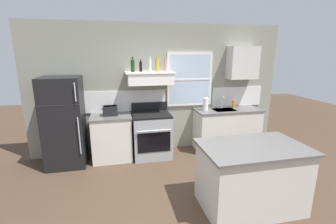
# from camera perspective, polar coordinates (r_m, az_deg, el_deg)

# --- Properties ---
(ground_plane) EXTENTS (16.00, 16.00, 0.00)m
(ground_plane) POSITION_cam_1_polar(r_m,az_deg,el_deg) (3.56, 5.38, -22.31)
(ground_plane) COLOR #4C3828
(back_wall) EXTENTS (5.40, 0.11, 2.70)m
(back_wall) POSITION_cam_1_polar(r_m,az_deg,el_deg) (5.08, -1.62, 5.58)
(back_wall) COLOR gray
(back_wall) RESTS_ON ground_plane
(refrigerator) EXTENTS (0.70, 0.72, 1.69)m
(refrigerator) POSITION_cam_1_polar(r_m,az_deg,el_deg) (4.83, -23.78, -2.27)
(refrigerator) COLOR black
(refrigerator) RESTS_ON ground_plane
(counter_left_of_stove) EXTENTS (0.79, 0.63, 0.91)m
(counter_left_of_stove) POSITION_cam_1_polar(r_m,az_deg,el_deg) (4.90, -13.38, -5.98)
(counter_left_of_stove) COLOR silver
(counter_left_of_stove) RESTS_ON ground_plane
(toaster) EXTENTS (0.30, 0.20, 0.19)m
(toaster) POSITION_cam_1_polar(r_m,az_deg,el_deg) (4.76, -13.79, 0.36)
(toaster) COLOR black
(toaster) RESTS_ON counter_left_of_stove
(stove_range) EXTENTS (0.76, 0.69, 1.09)m
(stove_range) POSITION_cam_1_polar(r_m,az_deg,el_deg) (4.91, -3.97, -5.48)
(stove_range) COLOR #9EA0A5
(stove_range) RESTS_ON ground_plane
(range_hood_shelf) EXTENTS (0.96, 0.52, 0.24)m
(range_hood_shelf) POSITION_cam_1_polar(r_m,az_deg,el_deg) (4.74, -4.39, 8.22)
(range_hood_shelf) COLOR white
(bottle_dark_green_wine) EXTENTS (0.07, 0.07, 0.29)m
(bottle_dark_green_wine) POSITION_cam_1_polar(r_m,az_deg,el_deg) (4.70, -8.53, 11.03)
(bottle_dark_green_wine) COLOR #143819
(bottle_dark_green_wine) RESTS_ON range_hood_shelf
(bottle_balsamic_dark) EXTENTS (0.06, 0.06, 0.24)m
(bottle_balsamic_dark) POSITION_cam_1_polar(r_m,az_deg,el_deg) (4.76, -6.62, 10.87)
(bottle_balsamic_dark) COLOR black
(bottle_balsamic_dark) RESTS_ON range_hood_shelf
(bottle_clear_tall) EXTENTS (0.06, 0.06, 0.30)m
(bottle_clear_tall) POSITION_cam_1_polar(r_m,az_deg,el_deg) (4.72, -4.41, 11.22)
(bottle_clear_tall) COLOR silver
(bottle_clear_tall) RESTS_ON range_hood_shelf
(bottle_champagne_gold_foil) EXTENTS (0.08, 0.08, 0.32)m
(bottle_champagne_gold_foil) POSITION_cam_1_polar(r_m,az_deg,el_deg) (4.78, -2.61, 11.38)
(bottle_champagne_gold_foil) COLOR #B29333
(bottle_champagne_gold_foil) RESTS_ON range_hood_shelf
(bottle_rose_pink) EXTENTS (0.07, 0.07, 0.31)m
(bottle_rose_pink) POSITION_cam_1_polar(r_m,az_deg,el_deg) (4.83, -0.57, 11.38)
(bottle_rose_pink) COLOR #C67F84
(bottle_rose_pink) RESTS_ON range_hood_shelf
(counter_right_with_sink) EXTENTS (1.43, 0.63, 0.91)m
(counter_right_with_sink) POSITION_cam_1_polar(r_m,az_deg,el_deg) (5.44, 14.00, -3.98)
(counter_right_with_sink) COLOR silver
(counter_right_with_sink) RESTS_ON ground_plane
(sink_faucet) EXTENTS (0.03, 0.17, 0.28)m
(sink_faucet) POSITION_cam_1_polar(r_m,az_deg,el_deg) (5.33, 12.98, 2.68)
(sink_faucet) COLOR silver
(sink_faucet) RESTS_ON counter_right_with_sink
(paper_towel_roll) EXTENTS (0.11, 0.11, 0.27)m
(paper_towel_roll) POSITION_cam_1_polar(r_m,az_deg,el_deg) (5.08, 9.10, 1.86)
(paper_towel_roll) COLOR white
(paper_towel_roll) RESTS_ON counter_right_with_sink
(dish_soap_bottle) EXTENTS (0.06, 0.06, 0.18)m
(dish_soap_bottle) POSITION_cam_1_polar(r_m,az_deg,el_deg) (5.47, 15.57, 1.91)
(dish_soap_bottle) COLOR orange
(dish_soap_bottle) RESTS_ON counter_right_with_sink
(kitchen_island) EXTENTS (1.40, 0.90, 0.91)m
(kitchen_island) POSITION_cam_1_polar(r_m,az_deg,el_deg) (3.54, 19.35, -14.52)
(kitchen_island) COLOR silver
(kitchen_island) RESTS_ON ground_plane
(upper_cabinet_right) EXTENTS (0.64, 0.32, 0.70)m
(upper_cabinet_right) POSITION_cam_1_polar(r_m,az_deg,el_deg) (5.48, 17.60, 11.30)
(upper_cabinet_right) COLOR silver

